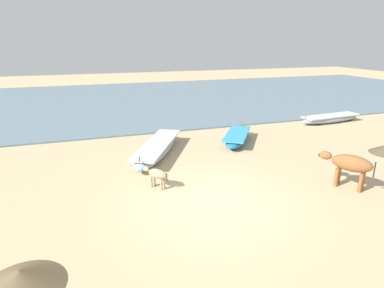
{
  "coord_description": "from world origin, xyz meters",
  "views": [
    {
      "loc": [
        -3.16,
        -7.71,
        4.43
      ],
      "look_at": [
        0.66,
        3.61,
        0.6
      ],
      "focal_mm": 30.3,
      "sensor_mm": 36.0,
      "label": 1
    }
  ],
  "objects_px": {
    "fishing_boat_0": "(331,118)",
    "fishing_boat_1": "(237,137)",
    "cow_adult_brown": "(350,164)",
    "fishing_boat_3": "(157,148)",
    "calf_near_dun": "(157,174)"
  },
  "relations": [
    {
      "from": "fishing_boat_3",
      "to": "calf_near_dun",
      "type": "height_order",
      "value": "fishing_boat_3"
    },
    {
      "from": "fishing_boat_1",
      "to": "fishing_boat_3",
      "type": "bearing_deg",
      "value": 131.01
    },
    {
      "from": "cow_adult_brown",
      "to": "calf_near_dun",
      "type": "distance_m",
      "value": 5.99
    },
    {
      "from": "cow_adult_brown",
      "to": "calf_near_dun",
      "type": "xyz_separation_m",
      "value": [
        -5.67,
        1.89,
        -0.33
      ]
    },
    {
      "from": "fishing_boat_1",
      "to": "fishing_boat_0",
      "type": "bearing_deg",
      "value": -40.94
    },
    {
      "from": "fishing_boat_0",
      "to": "cow_adult_brown",
      "type": "relative_size",
      "value": 2.66
    },
    {
      "from": "fishing_boat_0",
      "to": "fishing_boat_1",
      "type": "bearing_deg",
      "value": 9.91
    },
    {
      "from": "fishing_boat_3",
      "to": "calf_near_dun",
      "type": "xyz_separation_m",
      "value": [
        -0.71,
        -3.06,
        0.19
      ]
    },
    {
      "from": "fishing_boat_3",
      "to": "cow_adult_brown",
      "type": "height_order",
      "value": "cow_adult_brown"
    },
    {
      "from": "fishing_boat_3",
      "to": "calf_near_dun",
      "type": "bearing_deg",
      "value": 15.74
    },
    {
      "from": "cow_adult_brown",
      "to": "fishing_boat_0",
      "type": "bearing_deg",
      "value": -70.87
    },
    {
      "from": "fishing_boat_1",
      "to": "cow_adult_brown",
      "type": "bearing_deg",
      "value": -133.02
    },
    {
      "from": "fishing_boat_1",
      "to": "cow_adult_brown",
      "type": "distance_m",
      "value": 5.52
    },
    {
      "from": "fishing_boat_1",
      "to": "cow_adult_brown",
      "type": "height_order",
      "value": "cow_adult_brown"
    },
    {
      "from": "fishing_boat_1",
      "to": "calf_near_dun",
      "type": "distance_m",
      "value": 5.69
    }
  ]
}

